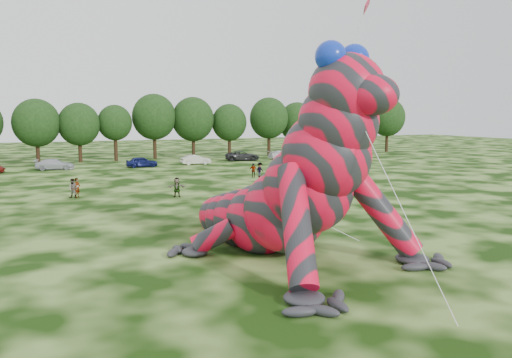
{
  "coord_description": "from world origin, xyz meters",
  "views": [
    {
      "loc": [
        -8.74,
        -22.69,
        7.17
      ],
      "look_at": [
        0.71,
        -0.13,
        4.0
      ],
      "focal_mm": 35.0,
      "sensor_mm": 36.0,
      "label": 1
    }
  ],
  "objects": [
    {
      "name": "spectator_0",
      "position": [
        -6.53,
        22.74,
        0.87
      ],
      "size": [
        0.69,
        0.75,
        1.73
      ],
      "primitive_type": "imported",
      "rotation": [
        0.0,
        0.0,
        0.98
      ],
      "color": "gray",
      "rests_on": "ground"
    },
    {
      "name": "car_6",
      "position": [
        19.35,
        49.94,
        0.74
      ],
      "size": [
        5.7,
        3.37,
        1.49
      ],
      "primitive_type": "imported",
      "rotation": [
        0.0,
        0.0,
        1.39
      ],
      "color": "#28292B",
      "rests_on": "ground"
    },
    {
      "name": "flying_kite",
      "position": [
        11.59,
        7.15,
        13.57
      ],
      "size": [
        4.06,
        5.37,
        15.74
      ],
      "color": "red",
      "rests_on": "ground"
    },
    {
      "name": "tree_16",
      "position": [
        45.45,
        59.37,
        4.69
      ],
      "size": [
        6.26,
        5.63,
        9.37
      ],
      "primitive_type": null,
      "color": "black",
      "rests_on": "ground"
    },
    {
      "name": "tree_7",
      "position": [
        -10.08,
        56.8,
        4.74
      ],
      "size": [
        6.68,
        6.01,
        9.48
      ],
      "primitive_type": null,
      "color": "black",
      "rests_on": "ground"
    },
    {
      "name": "spectator_3",
      "position": [
        12.93,
        29.89,
        0.8
      ],
      "size": [
        1.02,
        0.79,
        1.61
      ],
      "primitive_type": "imported",
      "rotation": [
        0.0,
        0.0,
        5.79
      ],
      "color": "gray",
      "rests_on": "ground"
    },
    {
      "name": "tree_10",
      "position": [
        7.4,
        58.58,
        5.25
      ],
      "size": [
        7.09,
        6.38,
        10.5
      ],
      "primitive_type": null,
      "color": "black",
      "rests_on": "ground"
    },
    {
      "name": "tree_8",
      "position": [
        -4.22,
        56.99,
        4.47
      ],
      "size": [
        6.14,
        5.53,
        8.94
      ],
      "primitive_type": null,
      "color": "black",
      "rests_on": "ground"
    },
    {
      "name": "spectator_5",
      "position": [
        1.51,
        19.68,
        0.86
      ],
      "size": [
        1.67,
        1.0,
        1.71
      ],
      "primitive_type": "imported",
      "rotation": [
        0.0,
        0.0,
        5.95
      ],
      "color": "gray",
      "rests_on": "ground"
    },
    {
      "name": "tree_17",
      "position": [
        51.95,
        56.66,
        5.15
      ],
      "size": [
        6.98,
        6.28,
        10.3
      ],
      "primitive_type": null,
      "color": "black",
      "rests_on": "ground"
    },
    {
      "name": "tree_15",
      "position": [
        38.47,
        57.77,
        4.82
      ],
      "size": [
        7.17,
        6.45,
        9.63
      ],
      "primitive_type": null,
      "color": "black",
      "rests_on": "ground"
    },
    {
      "name": "spectator_1",
      "position": [
        -6.88,
        22.49,
        0.85
      ],
      "size": [
        1.04,
        0.99,
        1.7
      ],
      "primitive_type": "imported",
      "rotation": [
        0.0,
        0.0,
        5.72
      ],
      "color": "gray",
      "rests_on": "ground"
    },
    {
      "name": "car_4",
      "position": [
        3.07,
        46.02,
        0.72
      ],
      "size": [
        4.28,
        1.82,
        1.44
      ],
      "primitive_type": "imported",
      "rotation": [
        0.0,
        0.0,
        1.54
      ],
      "color": "#0F164F",
      "rests_on": "ground"
    },
    {
      "name": "car_3",
      "position": [
        -7.98,
        47.27,
        0.71
      ],
      "size": [
        5.13,
        2.75,
        1.41
      ],
      "primitive_type": "imported",
      "rotation": [
        0.0,
        0.0,
        1.41
      ],
      "color": "#B9BDC4",
      "rests_on": "ground"
    },
    {
      "name": "car_5",
      "position": [
        10.89,
        46.72,
        0.7
      ],
      "size": [
        4.32,
        1.66,
        1.4
      ],
      "primitive_type": "imported",
      "rotation": [
        0.0,
        0.0,
        1.61
      ],
      "color": "beige",
      "rests_on": "ground"
    },
    {
      "name": "ground",
      "position": [
        0.0,
        0.0,
        0.0
      ],
      "size": [
        240.0,
        240.0,
        0.0
      ],
      "primitive_type": "plane",
      "color": "#16330A",
      "rests_on": "ground"
    },
    {
      "name": "tree_14",
      "position": [
        33.46,
        58.72,
        4.7
      ],
      "size": [
        6.82,
        6.14,
        9.4
      ],
      "primitive_type": null,
      "color": "black",
      "rests_on": "ground"
    },
    {
      "name": "car_7",
      "position": [
        26.29,
        49.66,
        0.71
      ],
      "size": [
        4.91,
        2.02,
        1.42
      ],
      "primitive_type": "imported",
      "rotation": [
        0.0,
        0.0,
        1.58
      ],
      "color": "silver",
      "rests_on": "ground"
    },
    {
      "name": "tree_12",
      "position": [
        20.01,
        57.74,
        4.49
      ],
      "size": [
        5.99,
        5.39,
        8.97
      ],
      "primitive_type": null,
      "color": "black",
      "rests_on": "ground"
    },
    {
      "name": "inflatable_gecko",
      "position": [
        1.6,
        0.87,
        5.15
      ],
      "size": [
        23.26,
        25.24,
        10.31
      ],
      "primitive_type": null,
      "rotation": [
        0.0,
        0.0,
        0.34
      ],
      "color": "red",
      "rests_on": "ground"
    },
    {
      "name": "tree_9",
      "position": [
        1.06,
        57.35,
        4.34
      ],
      "size": [
        5.27,
        4.74,
        8.68
      ],
      "primitive_type": null,
      "color": "black",
      "rests_on": "ground"
    },
    {
      "name": "tree_11",
      "position": [
        13.79,
        58.2,
        5.03
      ],
      "size": [
        7.01,
        6.31,
        10.07
      ],
      "primitive_type": null,
      "color": "black",
      "rests_on": "ground"
    },
    {
      "name": "tree_13",
      "position": [
        27.13,
        57.13,
        5.06
      ],
      "size": [
        6.83,
        6.15,
        10.13
      ],
      "primitive_type": null,
      "color": "black",
      "rests_on": "ground"
    },
    {
      "name": "spectator_2",
      "position": [
        13.63,
        29.57,
        0.86
      ],
      "size": [
        1.27,
        1.05,
        1.72
      ],
      "primitive_type": "imported",
      "rotation": [
        0.0,
        0.0,
        0.44
      ],
      "color": "gray",
      "rests_on": "ground"
    }
  ]
}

